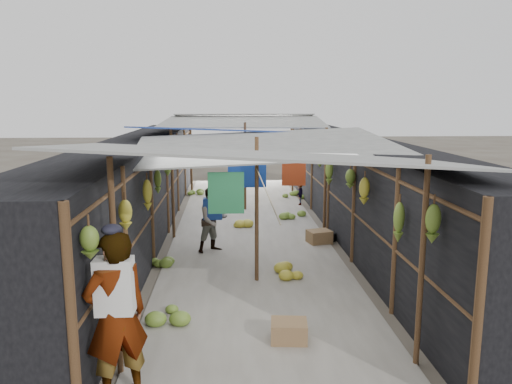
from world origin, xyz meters
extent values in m
plane|color=#6B6356|center=(0.00, 0.00, 0.00)|extent=(80.00, 80.00, 0.00)
cube|color=#9E998E|center=(0.00, 6.50, 0.01)|extent=(3.60, 16.00, 0.02)
cube|color=black|center=(-2.70, 6.50, 1.15)|extent=(1.40, 15.00, 2.30)
cube|color=black|center=(2.70, 6.50, 1.15)|extent=(1.40, 15.00, 2.30)
cube|color=olive|center=(0.30, 0.67, 0.15)|extent=(0.52, 0.43, 0.29)
cube|color=olive|center=(1.56, 5.34, 0.15)|extent=(0.60, 0.53, 0.31)
cube|color=olive|center=(-0.76, 12.39, 0.15)|extent=(0.53, 0.46, 0.31)
cylinder|color=black|center=(1.70, 5.65, 0.10)|extent=(0.64, 0.64, 0.19)
imported|color=silver|center=(-1.70, -0.50, 0.94)|extent=(0.82, 0.75, 1.89)
imported|color=navy|center=(-0.83, 4.85, 0.70)|extent=(0.85, 0.80, 1.40)
imported|color=#4F4B45|center=(1.70, 9.57, 0.39)|extent=(0.31, 0.52, 0.78)
cylinder|color=brown|center=(-1.80, 0.00, 1.30)|extent=(0.07, 0.07, 2.60)
cylinder|color=brown|center=(1.80, 0.00, 1.30)|extent=(0.07, 0.07, 2.60)
cylinder|color=brown|center=(0.00, 3.00, 1.30)|extent=(0.07, 0.07, 2.60)
cylinder|color=brown|center=(-1.80, 6.00, 1.30)|extent=(0.07, 0.07, 2.60)
cylinder|color=brown|center=(1.80, 6.00, 1.30)|extent=(0.07, 0.07, 2.60)
cylinder|color=brown|center=(0.00, 9.00, 1.30)|extent=(0.07, 0.07, 2.60)
cylinder|color=brown|center=(-1.80, 12.00, 1.30)|extent=(0.07, 0.07, 2.60)
cylinder|color=brown|center=(1.80, 12.00, 1.30)|extent=(0.07, 0.07, 2.60)
cube|color=#9D9E98|center=(0.00, 1.00, 2.50)|extent=(5.21, 3.19, 0.52)
cube|color=#9D9E98|center=(0.20, 4.20, 2.35)|extent=(5.23, 3.73, 0.50)
cube|color=navy|center=(-0.10, 7.50, 2.45)|extent=(5.40, 3.60, 0.41)
cube|color=#9D9E98|center=(0.00, 10.80, 2.55)|extent=(5.37, 3.66, 0.27)
cube|color=#9D9E98|center=(0.10, 13.20, 2.65)|extent=(5.00, 1.99, 0.24)
cylinder|color=brown|center=(-2.00, 6.50, 2.05)|extent=(0.06, 15.00, 0.06)
cylinder|color=brown|center=(2.00, 6.50, 2.05)|extent=(0.06, 15.00, 0.06)
cylinder|color=gray|center=(0.00, 6.50, 2.05)|extent=(0.02, 15.00, 0.02)
cube|color=navy|center=(-0.27, 10.04, 1.75)|extent=(0.65, 0.03, 0.60)
cube|color=#173995|center=(0.03, 4.86, 1.72)|extent=(0.55, 0.03, 0.65)
cube|color=#A13618|center=(0.88, 4.74, 1.75)|extent=(0.50, 0.03, 0.60)
cube|color=#183D9C|center=(-0.16, 6.69, 1.75)|extent=(0.70, 0.03, 0.60)
cube|color=silver|center=(0.43, 9.22, 1.77)|extent=(0.60, 0.03, 0.55)
cube|color=#2A804E|center=(-0.53, 2.59, 1.70)|extent=(0.60, 0.03, 0.70)
ellipsoid|color=olive|center=(-1.88, -0.68, 1.81)|extent=(0.19, 0.16, 0.35)
ellipsoid|color=#AEA32C|center=(-1.88, 1.06, 1.69)|extent=(0.19, 0.16, 0.43)
ellipsoid|color=#AEA32C|center=(-1.88, 2.91, 1.61)|extent=(0.16, 0.14, 0.56)
ellipsoid|color=olive|center=(-1.88, 4.19, 1.64)|extent=(0.14, 0.12, 0.49)
ellipsoid|color=olive|center=(-1.88, 5.81, 1.77)|extent=(0.19, 0.16, 0.51)
ellipsoid|color=olive|center=(-1.88, 6.91, 1.76)|extent=(0.17, 0.14, 0.49)
ellipsoid|color=olive|center=(-1.88, 8.96, 1.66)|extent=(0.16, 0.13, 0.56)
ellipsoid|color=olive|center=(-1.88, 10.08, 1.73)|extent=(0.20, 0.17, 0.41)
ellipsoid|color=#AEA32C|center=(-1.88, 12.17, 1.76)|extent=(0.16, 0.13, 0.47)
ellipsoid|color=olive|center=(-1.88, 12.93, 1.59)|extent=(0.17, 0.14, 0.53)
ellipsoid|color=olive|center=(1.88, -0.05, 1.80)|extent=(0.18, 0.16, 0.48)
ellipsoid|color=olive|center=(1.88, 1.08, 1.53)|extent=(0.16, 0.13, 0.59)
ellipsoid|color=#AEA32C|center=(1.88, 2.89, 1.65)|extent=(0.19, 0.16, 0.50)
ellipsoid|color=olive|center=(1.88, 3.92, 1.71)|extent=(0.19, 0.16, 0.39)
ellipsoid|color=olive|center=(1.88, 5.95, 1.54)|extent=(0.19, 0.16, 0.60)
ellipsoid|color=olive|center=(1.88, 7.18, 1.70)|extent=(0.17, 0.14, 0.41)
ellipsoid|color=olive|center=(1.88, 8.41, 1.76)|extent=(0.14, 0.12, 0.58)
ellipsoid|color=olive|center=(1.88, 10.03, 1.63)|extent=(0.19, 0.16, 0.58)
ellipsoid|color=olive|center=(1.88, 11.46, 1.77)|extent=(0.14, 0.12, 0.35)
ellipsoid|color=#AEA32C|center=(1.88, 13.36, 1.60)|extent=(0.20, 0.17, 0.50)
ellipsoid|color=olive|center=(-1.50, 1.52, 0.15)|extent=(0.59, 0.50, 0.29)
ellipsoid|color=#AEA32C|center=(-0.17, 6.83, 0.12)|extent=(0.47, 0.40, 0.23)
ellipsoid|color=olive|center=(1.70, 10.87, 0.16)|extent=(0.66, 0.56, 0.33)
ellipsoid|color=#AEA32C|center=(1.35, 5.60, 0.12)|extent=(0.50, 0.42, 0.25)
ellipsoid|color=#AEA32C|center=(0.50, 3.22, 0.15)|extent=(0.59, 0.50, 0.29)
ellipsoid|color=olive|center=(-1.66, 11.56, 0.12)|extent=(0.47, 0.40, 0.24)
ellipsoid|color=olive|center=(1.31, 7.79, 0.15)|extent=(0.61, 0.52, 0.30)
ellipsoid|color=olive|center=(-1.70, 4.05, 0.18)|extent=(0.72, 0.61, 0.36)
camera|label=1|loc=(-0.49, -5.56, 3.20)|focal=35.00mm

